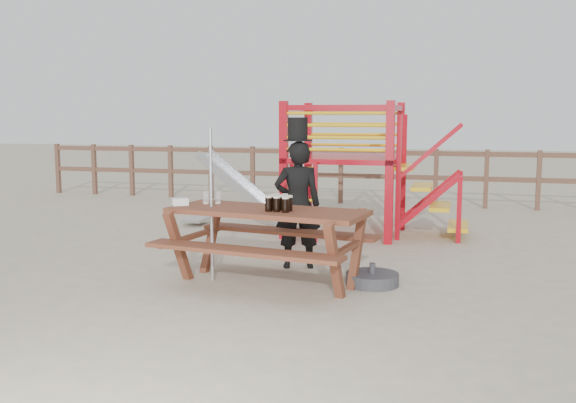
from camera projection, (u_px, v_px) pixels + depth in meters
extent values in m
plane|color=#BCAD92|center=(268.00, 288.00, 7.06)|extent=(60.00, 60.00, 0.00)
cube|color=brown|center=(364.00, 152.00, 13.60)|extent=(15.00, 0.06, 0.10)
cube|color=brown|center=(364.00, 176.00, 13.67)|extent=(15.00, 0.06, 0.10)
cube|color=brown|center=(58.00, 168.00, 15.63)|extent=(0.09, 0.09, 1.20)
cube|color=brown|center=(94.00, 169.00, 15.37)|extent=(0.09, 0.09, 1.20)
cube|color=brown|center=(132.00, 170.00, 15.10)|extent=(0.09, 0.09, 1.20)
cube|color=brown|center=(171.00, 171.00, 14.84)|extent=(0.09, 0.09, 1.20)
cube|color=brown|center=(211.00, 172.00, 14.58)|extent=(0.09, 0.09, 1.20)
cube|color=brown|center=(253.00, 173.00, 14.32)|extent=(0.09, 0.09, 1.20)
cube|color=brown|center=(296.00, 174.00, 14.06)|extent=(0.09, 0.09, 1.20)
cube|color=brown|center=(341.00, 175.00, 13.80)|extent=(0.09, 0.09, 1.20)
cube|color=brown|center=(387.00, 177.00, 13.54)|extent=(0.09, 0.09, 1.20)
cube|color=brown|center=(436.00, 178.00, 13.28)|extent=(0.09, 0.09, 1.20)
cube|color=brown|center=(486.00, 179.00, 13.02)|extent=(0.09, 0.09, 1.20)
cube|color=brown|center=(539.00, 180.00, 12.76)|extent=(0.09, 0.09, 1.20)
cube|color=#AC0B17|center=(284.00, 171.00, 9.75)|extent=(0.12, 0.12, 2.10)
cube|color=#AC0B17|center=(389.00, 173.00, 9.33)|extent=(0.12, 0.12, 2.10)
cube|color=#AC0B17|center=(308.00, 163.00, 11.28)|extent=(0.12, 0.12, 2.10)
cube|color=#AC0B17|center=(400.00, 165.00, 10.86)|extent=(0.12, 0.12, 2.10)
cube|color=#AC0B17|center=(345.00, 158.00, 10.29)|extent=(1.72, 1.72, 0.08)
cube|color=#AC0B17|center=(336.00, 108.00, 9.41)|extent=(1.60, 0.08, 0.08)
cube|color=#AC0B17|center=(354.00, 109.00, 10.94)|extent=(1.60, 0.08, 0.08)
cube|color=#AC0B17|center=(297.00, 108.00, 10.39)|extent=(0.08, 1.60, 0.08)
cube|color=#AC0B17|center=(396.00, 108.00, 9.97)|extent=(0.08, 1.60, 0.08)
cylinder|color=yellow|center=(336.00, 150.00, 9.50)|extent=(1.50, 0.05, 0.05)
cylinder|color=yellow|center=(353.00, 145.00, 11.03)|extent=(1.50, 0.05, 0.05)
cylinder|color=yellow|center=(336.00, 138.00, 9.47)|extent=(1.50, 0.05, 0.05)
cylinder|color=yellow|center=(354.00, 134.00, 11.00)|extent=(1.50, 0.05, 0.05)
cylinder|color=yellow|center=(336.00, 125.00, 9.45)|extent=(1.50, 0.05, 0.05)
cylinder|color=yellow|center=(354.00, 124.00, 10.98)|extent=(1.50, 0.05, 0.05)
cylinder|color=yellow|center=(336.00, 113.00, 9.42)|extent=(1.50, 0.05, 0.05)
cylinder|color=yellow|center=(354.00, 113.00, 10.95)|extent=(1.50, 0.05, 0.05)
cube|color=#AC0B17|center=(292.00, 202.00, 9.62)|extent=(0.06, 0.06, 1.20)
cube|color=#AC0B17|center=(315.00, 202.00, 9.53)|extent=(0.06, 0.06, 1.20)
cylinder|color=yellow|center=(303.00, 232.00, 9.64)|extent=(0.36, 0.04, 0.04)
cylinder|color=yellow|center=(304.00, 216.00, 9.60)|extent=(0.36, 0.04, 0.04)
cylinder|color=yellow|center=(304.00, 200.00, 9.57)|extent=(0.36, 0.04, 0.04)
cylinder|color=yellow|center=(304.00, 184.00, 9.54)|extent=(0.36, 0.04, 0.04)
cylinder|color=yellow|center=(304.00, 168.00, 9.51)|extent=(0.36, 0.04, 0.04)
cube|color=yellow|center=(405.00, 167.00, 10.05)|extent=(0.30, 0.90, 0.06)
cube|color=yellow|center=(422.00, 187.00, 10.02)|extent=(0.30, 0.90, 0.06)
cube|color=yellow|center=(440.00, 206.00, 9.99)|extent=(0.30, 0.90, 0.06)
cube|color=yellow|center=(458.00, 226.00, 9.96)|extent=(0.30, 0.90, 0.06)
cube|color=#AC0B17|center=(428.00, 202.00, 9.58)|extent=(0.95, 0.08, 0.86)
cube|color=#AC0B17|center=(431.00, 195.00, 10.44)|extent=(0.95, 0.08, 0.86)
cube|color=#B3B5BA|center=(245.00, 191.00, 10.81)|extent=(1.53, 0.55, 1.21)
cube|color=#B3B5BA|center=(240.00, 190.00, 10.54)|extent=(1.58, 0.04, 1.28)
cube|color=#B3B5BA|center=(250.00, 187.00, 11.06)|extent=(1.58, 0.04, 1.28)
cube|color=#B3B5BA|center=(196.00, 219.00, 11.11)|extent=(0.35, 0.55, 0.05)
cube|color=brown|center=(267.00, 211.00, 7.13)|extent=(2.30, 1.16, 0.06)
cube|color=brown|center=(241.00, 251.00, 6.62)|extent=(2.22, 0.65, 0.04)
cube|color=brown|center=(289.00, 232.00, 7.72)|extent=(2.22, 0.65, 0.04)
cube|color=brown|center=(196.00, 243.00, 7.56)|extent=(0.29, 1.32, 0.79)
cube|color=brown|center=(346.00, 257.00, 6.80)|extent=(0.29, 1.32, 0.79)
imported|color=black|center=(298.00, 205.00, 7.91)|extent=(0.67, 0.55, 1.58)
cube|color=#0C862F|center=(297.00, 189.00, 8.01)|extent=(0.07, 0.04, 0.37)
cylinder|color=black|center=(298.00, 140.00, 7.80)|extent=(0.36, 0.36, 0.01)
cylinder|color=black|center=(298.00, 129.00, 7.78)|extent=(0.24, 0.24, 0.27)
cube|color=white|center=(297.00, 121.00, 7.89)|extent=(0.12, 0.05, 0.03)
cylinder|color=#B2B2B7|center=(211.00, 205.00, 7.29)|extent=(0.04, 0.04, 1.74)
cylinder|color=#37373C|center=(372.00, 279.00, 7.17)|extent=(0.59, 0.59, 0.14)
cylinder|color=#37373C|center=(372.00, 268.00, 7.16)|extent=(0.07, 0.07, 0.11)
cube|color=white|center=(180.00, 202.00, 7.42)|extent=(0.23, 0.21, 0.08)
cylinder|color=black|center=(268.00, 204.00, 6.94)|extent=(0.08, 0.08, 0.15)
cylinder|color=beige|center=(268.00, 197.00, 6.93)|extent=(0.08, 0.08, 0.02)
cylinder|color=black|center=(277.00, 205.00, 6.91)|extent=(0.08, 0.08, 0.15)
cylinder|color=beige|center=(277.00, 197.00, 6.90)|extent=(0.08, 0.08, 0.02)
cylinder|color=black|center=(286.00, 206.00, 6.85)|extent=(0.08, 0.08, 0.15)
cylinder|color=beige|center=(286.00, 198.00, 6.84)|extent=(0.08, 0.08, 0.02)
cylinder|color=black|center=(272.00, 203.00, 7.03)|extent=(0.08, 0.08, 0.15)
cylinder|color=beige|center=(272.00, 195.00, 7.02)|extent=(0.08, 0.08, 0.02)
cylinder|color=black|center=(282.00, 204.00, 7.01)|extent=(0.08, 0.08, 0.15)
cylinder|color=beige|center=(282.00, 196.00, 7.00)|extent=(0.08, 0.08, 0.02)
cylinder|color=black|center=(289.00, 204.00, 6.95)|extent=(0.08, 0.08, 0.15)
cylinder|color=beige|center=(289.00, 196.00, 6.94)|extent=(0.08, 0.08, 0.02)
cylinder|color=black|center=(276.00, 202.00, 7.14)|extent=(0.08, 0.08, 0.15)
cylinder|color=beige|center=(276.00, 194.00, 7.13)|extent=(0.08, 0.08, 0.02)
cylinder|color=black|center=(285.00, 203.00, 7.09)|extent=(0.08, 0.08, 0.15)
cylinder|color=beige|center=(285.00, 195.00, 7.08)|extent=(0.08, 0.08, 0.02)
cylinder|color=silver|center=(218.00, 197.00, 7.55)|extent=(0.08, 0.08, 0.15)
cylinder|color=beige|center=(218.00, 203.00, 7.56)|extent=(0.07, 0.07, 0.02)
cylinder|color=silver|center=(206.00, 198.00, 7.53)|extent=(0.08, 0.08, 0.15)
cylinder|color=beige|center=(206.00, 203.00, 7.54)|extent=(0.07, 0.07, 0.02)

